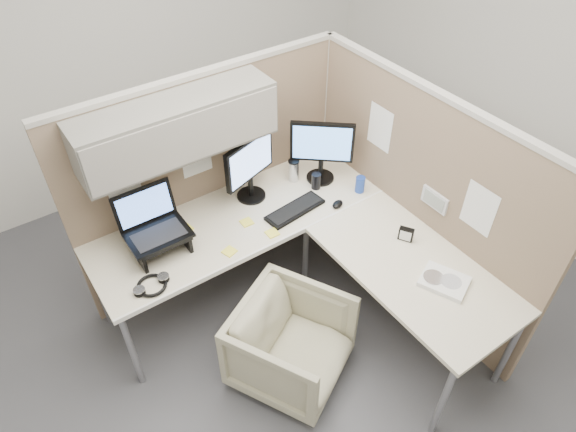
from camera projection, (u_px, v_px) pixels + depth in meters
ground at (297, 330)px, 3.62m from camera, size 4.50×4.50×0.00m
partition_back at (197, 157)px, 3.30m from camera, size 2.00×0.36×1.63m
partition_right at (413, 200)px, 3.42m from camera, size 0.07×2.03×1.63m
desk at (302, 244)px, 3.29m from camera, size 2.00×1.98×0.73m
office_chair at (291, 341)px, 3.17m from camera, size 0.85×0.83×0.66m
monitor_left at (250, 165)px, 3.40m from camera, size 0.43×0.20×0.47m
monitor_right at (322, 147)px, 3.55m from camera, size 0.36×0.31×0.47m
laptop_station at (156, 231)px, 3.11m from camera, size 0.37×0.32×0.39m
keyboard at (295, 210)px, 3.46m from camera, size 0.44×0.19×0.02m
mouse at (338, 204)px, 3.49m from camera, size 0.11×0.09×0.03m
travel_mug at (294, 170)px, 3.67m from camera, size 0.08×0.08×0.17m
soda_can_green at (360, 184)px, 3.59m from camera, size 0.07×0.07×0.12m
soda_can_silver at (316, 181)px, 3.61m from camera, size 0.07×0.07×0.12m
sticky_note_c at (186, 229)px, 3.33m from camera, size 0.09×0.09×0.01m
sticky_note_d at (247, 222)px, 3.38m from camera, size 0.08×0.08×0.01m
sticky_note_b at (272, 233)px, 3.30m from camera, size 0.08×0.08×0.01m
sticky_note_a at (229, 251)px, 3.18m from camera, size 0.09×0.09×0.01m
headphones at (152, 285)px, 2.96m from camera, size 0.22×0.19×0.03m
paper_stack at (444, 281)px, 2.98m from camera, size 0.30×0.32×0.03m
desk_clock at (406, 234)px, 3.23m from camera, size 0.08×0.10×0.09m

